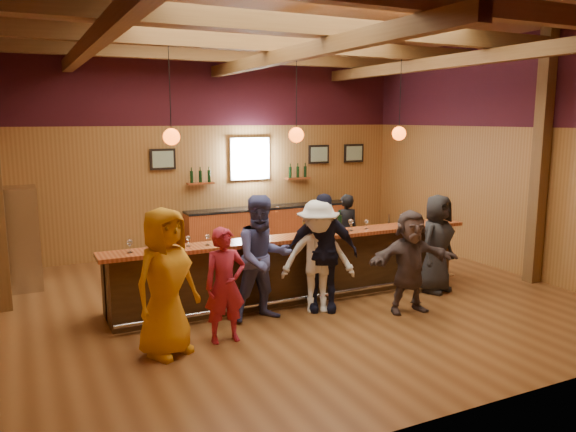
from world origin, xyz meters
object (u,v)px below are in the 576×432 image
at_px(back_bar_cabinet, 270,226).
at_px(customer_white, 318,257).
at_px(bar_counter, 293,266).
at_px(bottle_a, 316,224).
at_px(customer_brown, 410,261).
at_px(stainless_fridge, 18,239).
at_px(customer_orange, 166,282).
at_px(customer_redvest, 225,285).
at_px(ice_bucket, 309,226).
at_px(customer_navy, 322,252).
at_px(customer_dark, 437,244).
at_px(customer_denim, 263,258).
at_px(bartender, 345,231).

relative_size(back_bar_cabinet, customer_white, 2.29).
xyz_separation_m(bar_counter, bottle_a, (0.34, -0.17, 0.72)).
bearing_deg(back_bar_cabinet, customer_brown, -88.95).
height_order(stainless_fridge, customer_orange, customer_orange).
bearing_deg(customer_redvest, ice_bucket, 32.14).
relative_size(customer_navy, customer_dark, 1.09).
distance_m(customer_navy, customer_brown, 1.35).
height_order(bar_counter, stainless_fridge, stainless_fridge).
height_order(customer_brown, customer_dark, customer_dark).
bearing_deg(bar_counter, customer_denim, -137.95).
bearing_deg(back_bar_cabinet, customer_redvest, -120.18).
bearing_deg(customer_brown, back_bar_cabinet, 100.15).
relative_size(customer_navy, ice_bucket, 7.80).
bearing_deg(bar_counter, customer_brown, -49.04).
bearing_deg(customer_white, customer_denim, -161.93).
distance_m(bar_counter, customer_dark, 2.50).
xyz_separation_m(bar_counter, bartender, (1.78, 1.22, 0.22)).
relative_size(ice_bucket, bottle_a, 0.72).
relative_size(customer_denim, customer_white, 1.07).
bearing_deg(bar_counter, ice_bucket, -57.09).
bearing_deg(ice_bucket, customer_navy, -96.91).
bearing_deg(customer_orange, ice_bucket, -3.46).
height_order(back_bar_cabinet, customer_denim, customer_denim).
bearing_deg(customer_navy, customer_brown, -1.23).
relative_size(customer_orange, customer_white, 1.08).
relative_size(customer_denim, bottle_a, 5.72).
bearing_deg(customer_dark, customer_navy, 160.04).
height_order(bar_counter, customer_brown, customer_brown).
bearing_deg(customer_white, customer_orange, -145.90).
xyz_separation_m(ice_bucket, bottle_a, (0.18, 0.09, 0.01)).
height_order(back_bar_cabinet, customer_dark, customer_dark).
distance_m(customer_redvest, customer_denim, 0.96).
relative_size(back_bar_cabinet, customer_redvest, 2.57).
xyz_separation_m(customer_denim, bottle_a, (1.23, 0.63, 0.30)).
distance_m(bar_counter, customer_redvest, 2.16).
height_order(back_bar_cabinet, customer_orange, customer_orange).
bearing_deg(back_bar_cabinet, customer_dark, -75.37).
distance_m(back_bar_cabinet, bottle_a, 3.91).
relative_size(back_bar_cabinet, customer_dark, 2.37).
relative_size(customer_dark, bartender, 1.14).
bearing_deg(customer_denim, customer_dark, -1.07).
height_order(customer_orange, customer_brown, customer_orange).
xyz_separation_m(customer_brown, bottle_a, (-0.93, 1.30, 0.44)).
bearing_deg(customer_white, bottle_a, 84.85).
relative_size(bar_counter, customer_orange, 3.33).
distance_m(customer_white, customer_brown, 1.41).
xyz_separation_m(customer_redvest, customer_white, (1.68, 0.49, 0.10)).
bearing_deg(bartender, customer_brown, 87.39).
relative_size(back_bar_cabinet, customer_denim, 2.14).
xyz_separation_m(customer_redvest, customer_denim, (0.78, 0.54, 0.16)).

